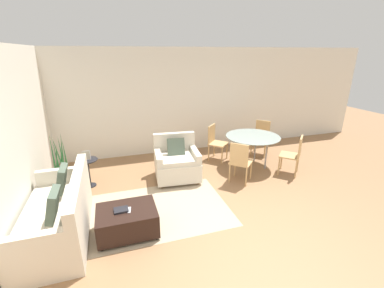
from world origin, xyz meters
name	(u,v)px	position (x,y,z in m)	size (l,w,h in m)	color
ground_plane	(230,227)	(0.00, 0.00, 0.00)	(20.00, 20.00, 0.00)	#936B47
wall_back	(174,102)	(0.00, 3.58, 1.38)	(12.00, 0.06, 2.75)	white
wall_left	(18,135)	(-3.06, 1.50, 1.38)	(0.06, 12.00, 2.75)	white
area_rug	(160,209)	(-0.96, 0.82, 0.00)	(2.36, 1.71, 0.01)	tan
couch	(59,216)	(-2.50, 0.64, 0.32)	(0.87, 1.91, 0.93)	beige
armchair	(177,162)	(-0.37, 1.92, 0.37)	(0.99, 0.92, 0.94)	beige
ottoman	(127,220)	(-1.54, 0.36, 0.22)	(0.88, 0.65, 0.41)	black
book_stack	(121,210)	(-1.62, 0.36, 0.42)	(0.21, 0.17, 0.03)	black
tv_remote_primary	(129,210)	(-1.50, 0.34, 0.41)	(0.06, 0.16, 0.01)	#B7B7BC
potted_plant	(63,177)	(-2.66, 2.15, 0.26)	(0.40, 0.40, 1.20)	#333338
side_table	(88,168)	(-2.17, 2.11, 0.41)	(0.41, 0.41, 0.59)	black
picture_frame	(86,155)	(-2.17, 2.11, 0.68)	(0.15, 0.07, 0.19)	silver
dining_table	(253,139)	(1.50, 1.98, 0.69)	(1.26, 1.26, 0.76)	#8C9E99
dining_chair_near_left	(240,160)	(0.83, 1.31, 0.52)	(0.59, 0.59, 0.90)	tan
dining_chair_near_right	(294,153)	(2.17, 1.31, 0.52)	(0.59, 0.59, 0.90)	tan
dining_chair_far_left	(215,140)	(0.83, 2.65, 0.52)	(0.59, 0.59, 0.90)	tan
dining_chair_far_right	(261,135)	(2.17, 2.65, 0.52)	(0.59, 0.59, 0.90)	tan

